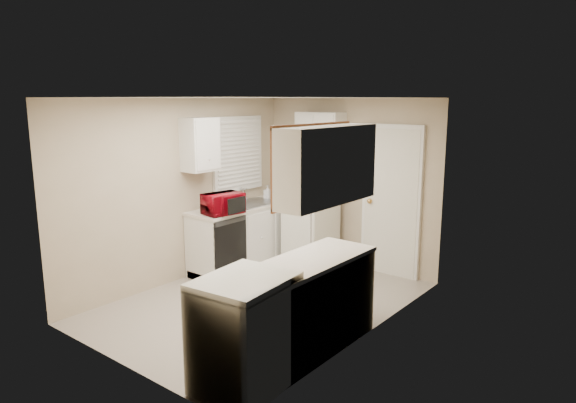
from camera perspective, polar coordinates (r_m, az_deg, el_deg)
The scene contains 19 objects.
floor at distance 6.26m, azimuth -2.90°, elevation -11.10°, with size 3.80×3.80×0.00m, color #B6A99A.
ceiling at distance 5.78m, azimuth -3.14°, elevation 11.45°, with size 3.80×3.80×0.00m, color white.
wall_left at distance 6.90m, azimuth -11.78°, elevation 1.19°, with size 3.80×3.80×0.00m, color tan.
wall_right at distance 5.11m, azimuth 8.86°, elevation -2.24°, with size 3.80×3.80×0.00m, color tan.
wall_back at distance 7.41m, azimuth 6.75°, elevation 2.05°, with size 2.80×2.80×0.00m, color tan.
wall_front at distance 4.69m, azimuth -18.58°, elevation -3.92°, with size 2.80×2.80×0.00m, color tan.
left_counter at distance 7.45m, azimuth -4.73°, elevation -3.77°, with size 0.60×1.80×0.90m, color silver.
dishwasher at distance 6.83m, azimuth -6.41°, elevation -4.86°, with size 0.03×0.58×0.72m, color black.
sink at distance 7.46m, azimuth -4.00°, elevation -0.50°, with size 0.54×0.74×0.16m, color gray.
microwave at distance 6.77m, azimuth -7.24°, elevation -0.14°, with size 0.28×0.50×0.33m, color maroon.
soap_bottle at distance 7.76m, azimuth -2.27°, elevation 1.04°, with size 0.09×0.09×0.20m, color beige.
window_blinds at distance 7.52m, azimuth -5.55°, elevation 5.28°, with size 0.10×0.98×1.08m, color silver.
upper_cabinet_left at distance 6.85m, azimuth -9.75°, elevation 6.26°, with size 0.30×0.45×0.70m, color silver.
refrigerator at distance 7.37m, azimuth 2.54°, elevation -1.52°, with size 0.62×0.60×1.50m, color silver.
cabinet_over_fridge at distance 7.42m, azimuth 3.62°, elevation 8.33°, with size 0.70×0.30×0.40m, color silver.
interior_door at distance 7.07m, azimuth 11.36°, elevation -0.03°, with size 0.86×0.06×2.08m, color silver.
right_counter at distance 4.87m, azimuth 0.65°, elevation -12.11°, with size 0.60×2.00×0.90m, color silver.
stove at distance 4.40m, azimuth -4.78°, elevation -14.29°, with size 0.65×0.80×0.97m, color silver.
upper_cabinet_right at distance 4.66m, azimuth 4.42°, elevation 4.07°, with size 0.30×1.20×0.70m, color silver.
Camera 1 is at (3.83, -4.33, 2.39)m, focal length 32.00 mm.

